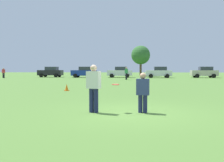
# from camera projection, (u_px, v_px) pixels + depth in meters

# --- Properties ---
(ground_plane) EXTENTS (173.78, 173.78, 0.00)m
(ground_plane) POSITION_uv_depth(u_px,v_px,m) (133.00, 113.00, 9.07)
(ground_plane) COLOR #517A33
(player_thrower) EXTENTS (0.52, 0.39, 1.69)m
(player_thrower) POSITION_uv_depth(u_px,v_px,m) (94.00, 86.00, 9.04)
(player_thrower) COLOR #1E234C
(player_thrower) RESTS_ON ground
(player_defender) EXTENTS (0.48, 0.33, 1.41)m
(player_defender) POSITION_uv_depth(u_px,v_px,m) (143.00, 91.00, 9.00)
(player_defender) COLOR #1E234C
(player_defender) RESTS_ON ground
(frisbee) EXTENTS (0.27, 0.27, 0.04)m
(frisbee) POSITION_uv_depth(u_px,v_px,m) (116.00, 85.00, 9.15)
(frisbee) COLOR #E54C33
(traffic_cone) EXTENTS (0.32, 0.32, 0.48)m
(traffic_cone) POSITION_uv_depth(u_px,v_px,m) (67.00, 87.00, 17.85)
(traffic_cone) COLOR #D8590C
(traffic_cone) RESTS_ON ground
(parked_car_near_left) EXTENTS (4.25, 2.31, 1.82)m
(parked_car_near_left) POSITION_uv_depth(u_px,v_px,m) (51.00, 72.00, 45.09)
(parked_car_near_left) COLOR black
(parked_car_near_left) RESTS_ON ground
(parked_car_mid_left) EXTENTS (4.25, 2.31, 1.82)m
(parked_car_mid_left) POSITION_uv_depth(u_px,v_px,m) (84.00, 72.00, 43.24)
(parked_car_mid_left) COLOR navy
(parked_car_mid_left) RESTS_ON ground
(parked_car_center) EXTENTS (4.25, 2.31, 1.82)m
(parked_car_center) POSITION_uv_depth(u_px,v_px,m) (120.00, 72.00, 43.41)
(parked_car_center) COLOR silver
(parked_car_center) RESTS_ON ground
(parked_car_mid_right) EXTENTS (4.25, 2.31, 1.82)m
(parked_car_mid_right) POSITION_uv_depth(u_px,v_px,m) (159.00, 72.00, 42.15)
(parked_car_mid_right) COLOR silver
(parked_car_mid_right) RESTS_ON ground
(parked_car_near_right) EXTENTS (4.25, 2.31, 1.82)m
(parked_car_near_right) POSITION_uv_depth(u_px,v_px,m) (204.00, 72.00, 42.29)
(parked_car_near_right) COLOR #B7AD99
(parked_car_near_right) RESTS_ON ground
(bystander_far_jogger) EXTENTS (0.49, 0.49, 1.61)m
(bystander_far_jogger) POSITION_uv_depth(u_px,v_px,m) (3.00, 72.00, 41.34)
(bystander_far_jogger) COLOR black
(bystander_far_jogger) RESTS_ON ground
(bystander_field_marshal) EXTENTS (0.43, 0.54, 1.71)m
(bystander_field_marshal) POSITION_uv_depth(u_px,v_px,m) (126.00, 73.00, 35.03)
(bystander_field_marshal) COLOR black
(bystander_field_marshal) RESTS_ON ground
(tree_west_maple) EXTENTS (3.73, 3.73, 6.05)m
(tree_west_maple) POSITION_uv_depth(u_px,v_px,m) (141.00, 55.00, 50.93)
(tree_west_maple) COLOR brown
(tree_west_maple) RESTS_ON ground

